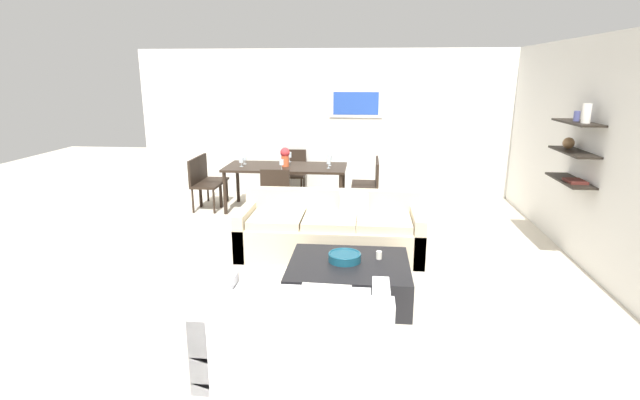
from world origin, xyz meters
TOP-DOWN VIEW (x-y plane):
  - ground_plane at (0.00, 0.00)m, footprint 18.00×18.00m
  - back_wall_unit at (0.30, 3.53)m, footprint 8.40×0.09m
  - right_wall_shelf_unit at (3.03, 0.60)m, footprint 0.34×8.20m
  - sofa_beige at (-0.04, 0.34)m, footprint 2.31×0.90m
  - loveseat_white at (-0.11, -2.20)m, footprint 1.44×0.90m
  - coffee_table at (0.24, -0.90)m, footprint 1.23×1.05m
  - decorative_bowl at (0.19, -0.85)m, footprint 0.34×0.34m
  - candle_jar at (0.55, -0.75)m, footprint 0.06×0.06m
  - dining_table at (-0.96, 2.39)m, footprint 2.02×0.93m
  - dining_chair_right_far at (0.46, 2.60)m, footprint 0.44×0.44m
  - dining_chair_left_far at (-2.38, 2.60)m, footprint 0.44×0.44m
  - dining_chair_left_near at (-2.38, 2.18)m, footprint 0.44×0.44m
  - dining_chair_right_near at (0.46, 2.18)m, footprint 0.44×0.44m
  - dining_chair_foot at (-0.96, 1.52)m, footprint 0.44×0.44m
  - dining_chair_head at (-0.96, 3.26)m, footprint 0.44×0.44m
  - wine_glass_right_near at (-0.23, 2.27)m, footprint 0.07×0.07m
  - wine_glass_foot at (-0.96, 1.99)m, footprint 0.07×0.07m
  - wine_glass_right_far at (-0.23, 2.50)m, footprint 0.08×0.08m
  - wine_glass_left_far at (-1.69, 2.50)m, footprint 0.06×0.06m
  - wine_glass_left_near at (-1.69, 2.27)m, footprint 0.08×0.08m
  - wine_glass_head at (-0.96, 2.79)m, footprint 0.07×0.07m
  - centerpiece_vase at (-0.96, 2.36)m, footprint 0.16×0.16m

SIDE VIEW (x-z plane):
  - ground_plane at x=0.00m, z-range 0.00..0.00m
  - coffee_table at x=0.24m, z-range 0.00..0.38m
  - sofa_beige at x=-0.04m, z-range -0.10..0.68m
  - loveseat_white at x=-0.11m, z-range -0.10..0.68m
  - candle_jar at x=0.55m, z-range 0.38..0.46m
  - decorative_bowl at x=0.19m, z-range 0.38..0.47m
  - dining_chair_right_far at x=0.46m, z-range 0.06..0.94m
  - dining_chair_left_far at x=-2.38m, z-range 0.06..0.94m
  - dining_chair_left_near at x=-2.38m, z-range 0.06..0.94m
  - dining_chair_right_near at x=0.46m, z-range 0.06..0.94m
  - dining_chair_foot at x=-0.96m, z-range 0.06..0.94m
  - dining_chair_head at x=-0.96m, z-range 0.06..0.94m
  - dining_table at x=-0.96m, z-range 0.31..1.06m
  - wine_glass_left_far at x=-1.69m, z-range 0.78..0.92m
  - wine_glass_left_near at x=-1.69m, z-range 0.78..0.93m
  - wine_glass_right_near at x=-0.23m, z-range 0.78..0.95m
  - wine_glass_head at x=-0.96m, z-range 0.78..0.96m
  - wine_glass_foot at x=-0.96m, z-range 0.79..0.97m
  - wine_glass_right_far at x=-0.23m, z-range 0.79..0.98m
  - centerpiece_vase at x=-0.96m, z-range 0.77..1.08m
  - right_wall_shelf_unit at x=3.03m, z-range 0.00..2.70m
  - back_wall_unit at x=0.30m, z-range 0.00..2.70m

